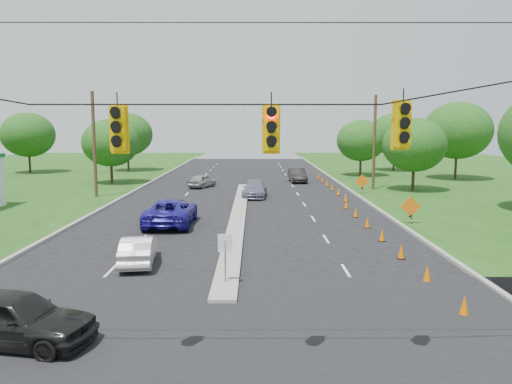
{
  "coord_description": "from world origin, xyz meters",
  "views": [
    {
      "loc": [
        1.12,
        -12.48,
        6.12
      ],
      "look_at": [
        1.19,
        12.44,
        2.8
      ],
      "focal_mm": 35.0,
      "sensor_mm": 36.0,
      "label": 1
    }
  ],
  "objects": [
    {
      "name": "ground",
      "position": [
        0.0,
        0.0,
        0.0
      ],
      "size": [
        160.0,
        160.0,
        0.0
      ],
      "primitive_type": "plane",
      "color": "black",
      "rests_on": "ground"
    },
    {
      "name": "cross_street",
      "position": [
        0.0,
        0.0,
        0.0
      ],
      "size": [
        160.0,
        14.0,
        0.02
      ],
      "primitive_type": "cube",
      "color": "black",
      "rests_on": "ground"
    },
    {
      "name": "curb_left",
      "position": [
        -10.1,
        30.0,
        0.0
      ],
      "size": [
        0.25,
        110.0,
        0.16
      ],
      "primitive_type": "cube",
      "color": "gray",
      "rests_on": "ground"
    },
    {
      "name": "curb_right",
      "position": [
        10.1,
        30.0,
        0.0
      ],
      "size": [
        0.25,
        110.0,
        0.16
      ],
      "primitive_type": "cube",
      "color": "gray",
      "rests_on": "ground"
    },
    {
      "name": "median",
      "position": [
        0.0,
        21.0,
        0.0
      ],
      "size": [
        1.0,
        34.0,
        0.18
      ],
      "primitive_type": "cube",
      "color": "gray",
      "rests_on": "ground"
    },
    {
      "name": "median_sign",
      "position": [
        0.0,
        6.0,
        1.46
      ],
      "size": [
        0.55,
        0.06,
        2.05
      ],
      "color": "gray",
      "rests_on": "ground"
    },
    {
      "name": "signal_span",
      "position": [
        -0.05,
        -1.0,
        4.97
      ],
      "size": [
        25.6,
        0.32,
        9.0
      ],
      "color": "#422D1C",
      "rests_on": "ground"
    },
    {
      "name": "utility_pole_far_left",
      "position": [
        -12.5,
        30.0,
        4.5
      ],
      "size": [
        0.28,
        0.28,
        9.0
      ],
      "primitive_type": "cylinder",
      "color": "#422D1C",
      "rests_on": "ground"
    },
    {
      "name": "utility_pole_far_right",
      "position": [
        12.5,
        35.0,
        4.5
      ],
      "size": [
        0.28,
        0.28,
        9.0
      ],
      "primitive_type": "cylinder",
      "color": "#422D1C",
      "rests_on": "ground"
    },
    {
      "name": "cone_0",
      "position": [
        7.91,
        3.0,
        0.35
      ],
      "size": [
        0.32,
        0.32,
        0.7
      ],
      "primitive_type": "cone",
      "color": "#E36600",
      "rests_on": "ground"
    },
    {
      "name": "cone_1",
      "position": [
        7.91,
        6.5,
        0.35
      ],
      "size": [
        0.32,
        0.32,
        0.7
      ],
      "primitive_type": "cone",
      "color": "#E36600",
      "rests_on": "ground"
    },
    {
      "name": "cone_2",
      "position": [
        7.91,
        10.0,
        0.35
      ],
      "size": [
        0.32,
        0.32,
        0.7
      ],
      "primitive_type": "cone",
      "color": "#E36600",
      "rests_on": "ground"
    },
    {
      "name": "cone_3",
      "position": [
        7.91,
        13.5,
        0.35
      ],
      "size": [
        0.32,
        0.32,
        0.7
      ],
      "primitive_type": "cone",
      "color": "#E36600",
      "rests_on": "ground"
    },
    {
      "name": "cone_4",
      "position": [
        7.91,
        17.0,
        0.35
      ],
      "size": [
        0.32,
        0.32,
        0.7
      ],
      "primitive_type": "cone",
      "color": "#E36600",
      "rests_on": "ground"
    },
    {
      "name": "cone_5",
      "position": [
        7.91,
        20.5,
        0.35
      ],
      "size": [
        0.32,
        0.32,
        0.7
      ],
      "primitive_type": "cone",
      "color": "#E36600",
      "rests_on": "ground"
    },
    {
      "name": "cone_6",
      "position": [
        7.91,
        24.0,
        0.35
      ],
      "size": [
        0.32,
        0.32,
        0.7
      ],
      "primitive_type": "cone",
      "color": "#E36600",
      "rests_on": "ground"
    },
    {
      "name": "cone_7",
      "position": [
        8.51,
        27.5,
        0.35
      ],
      "size": [
        0.32,
        0.32,
        0.7
      ],
      "primitive_type": "cone",
      "color": "#E36600",
      "rests_on": "ground"
    },
    {
      "name": "cone_8",
      "position": [
        8.51,
        31.0,
        0.35
      ],
      "size": [
        0.32,
        0.32,
        0.7
      ],
      "primitive_type": "cone",
      "color": "#E36600",
      "rests_on": "ground"
    },
    {
      "name": "cone_9",
      "position": [
        8.51,
        34.5,
        0.35
      ],
      "size": [
        0.32,
        0.32,
        0.7
      ],
      "primitive_type": "cone",
      "color": "#E36600",
      "rests_on": "ground"
    },
    {
      "name": "cone_10",
      "position": [
        8.51,
        38.0,
        0.35
      ],
      "size": [
        0.32,
        0.32,
        0.7
      ],
      "primitive_type": "cone",
      "color": "#E36600",
      "rests_on": "ground"
    },
    {
      "name": "cone_11",
      "position": [
        8.51,
        41.5,
        0.35
      ],
      "size": [
        0.32,
        0.32,
        0.7
      ],
      "primitive_type": "cone",
      "color": "#E36600",
      "rests_on": "ground"
    },
    {
      "name": "cone_12",
      "position": [
        8.51,
        45.0,
        0.35
      ],
      "size": [
        0.32,
        0.32,
        0.7
      ],
      "primitive_type": "cone",
      "color": "#E36600",
      "rests_on": "ground"
    },
    {
      "name": "work_sign_1",
      "position": [
        10.8,
        18.0,
        1.09
      ],
      "size": [
        1.27,
        0.58,
        1.37
      ],
      "color": "black",
      "rests_on": "ground"
    },
    {
      "name": "work_sign_2",
      "position": [
        10.8,
        32.0,
        1.09
      ],
      "size": [
        1.27,
        0.58,
        1.37
      ],
      "color": "black",
      "rests_on": "ground"
    },
    {
      "name": "tree_4",
      "position": [
        -28.0,
        52.0,
        4.96
      ],
      "size": [
        6.72,
        6.72,
        7.84
      ],
      "color": "black",
      "rests_on": "ground"
    },
    {
      "name": "tree_5",
      "position": [
        -14.0,
        40.0,
        4.34
      ],
      "size": [
        5.88,
        5.88,
        6.86
      ],
      "color": "black",
      "rests_on": "ground"
    },
    {
      "name": "tree_6",
      "position": [
        -16.0,
        55.0,
        4.96
      ],
      "size": [
        6.72,
        6.72,
        7.84
      ],
      "color": "black",
      "rests_on": "ground"
    },
    {
      "name": "tree_9",
      "position": [
        16.0,
        34.0,
        4.34
      ],
      "size": [
        5.88,
        5.88,
        6.86
      ],
      "color": "black",
      "rests_on": "ground"
    },
    {
      "name": "tree_10",
      "position": [
        24.0,
        44.0,
        5.58
      ],
      "size": [
        7.56,
        7.56,
        8.82
      ],
      "color": "black",
      "rests_on": "ground"
    },
    {
      "name": "tree_11",
      "position": [
        20.0,
        55.0,
        4.96
      ],
      "size": [
        6.72,
        6.72,
        7.84
      ],
      "color": "black",
      "rests_on": "ground"
    },
    {
      "name": "tree_12",
      "position": [
        14.0,
        48.0,
        4.34
      ],
      "size": [
        5.88,
        5.88,
        6.86
      ],
      "color": "black",
      "rests_on": "ground"
    },
    {
      "name": "black_sedan",
      "position": [
        -5.62,
        0.87,
        0.78
      ],
      "size": [
        4.87,
        2.68,
        1.57
      ],
      "primitive_type": "imported",
      "rotation": [
        0.0,
        0.0,
        1.38
      ],
      "color": "black",
      "rests_on": "ground"
    },
    {
      "name": "white_sedan",
      "position": [
        -4.06,
        9.14,
        0.64
      ],
      "size": [
        1.83,
        4.04,
        1.28
      ],
      "primitive_type": "imported",
      "rotation": [
        0.0,
        0.0,
        3.26
      ],
      "color": "silver",
      "rests_on": "ground"
    },
    {
      "name": "blue_pickup",
      "position": [
        -4.07,
        17.98,
        0.83
      ],
      "size": [
        2.77,
        6.0,
        1.67
      ],
      "primitive_type": "imported",
      "rotation": [
        0.0,
        0.0,
        3.14
      ],
      "color": "#221992",
      "rests_on": "ground"
    },
    {
      "name": "silver_car_far",
      "position": [
        1.12,
        30.12,
        0.7
      ],
      "size": [
        2.28,
        4.92,
        1.39
      ],
      "primitive_type": "imported",
      "rotation": [
        0.0,
        0.0,
        -0.07
      ],
      "color": "slate",
      "rests_on": "ground"
    },
    {
      "name": "silver_car_oncoming",
      "position": [
        -4.12,
        36.95,
        0.66
      ],
      "size": [
        2.95,
        4.14,
        1.31
      ],
      "primitive_type": "imported",
      "rotation": [
        0.0,
        0.0,
        2.73
      ],
      "color": "#949494",
      "rests_on": "ground"
    },
    {
      "name": "dark_car_receding",
      "position": [
        5.79,
        41.69,
        0.76
      ],
      "size": [
        1.87,
        4.7,
        1.52
      ],
      "primitive_type": "imported",
      "rotation": [
        0.0,
        0.0,
        0.06
      ],
      "color": "black",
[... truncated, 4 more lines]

